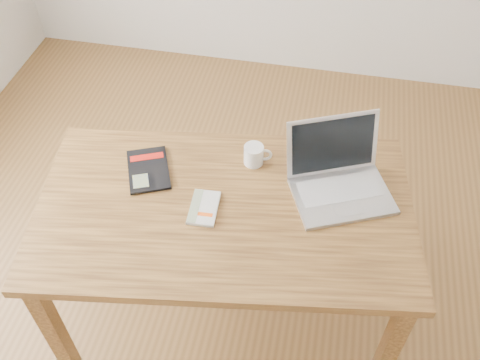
% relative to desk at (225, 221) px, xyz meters
% --- Properties ---
extents(room, '(4.04, 4.04, 2.70)m').
position_rel_desk_xyz_m(room, '(-0.01, 0.04, 0.69)').
color(room, brown).
rests_on(room, ground).
extents(desk, '(1.59, 1.05, 0.75)m').
position_rel_desk_xyz_m(desk, '(0.00, 0.00, 0.00)').
color(desk, brown).
rests_on(desk, ground).
extents(white_guidebook, '(0.12, 0.18, 0.02)m').
position_rel_desk_xyz_m(white_guidebook, '(-0.08, -0.03, 0.10)').
color(white_guidebook, beige).
rests_on(white_guidebook, desk).
extents(black_guidebook, '(0.25, 0.29, 0.01)m').
position_rel_desk_xyz_m(black_guidebook, '(-0.35, 0.13, 0.10)').
color(black_guidebook, black).
rests_on(black_guidebook, desk).
extents(laptop, '(0.48, 0.46, 0.26)m').
position_rel_desk_xyz_m(laptop, '(0.42, 0.19, 0.14)').
color(laptop, silver).
rests_on(laptop, desk).
extents(coffee_mug, '(0.12, 0.08, 0.09)m').
position_rel_desk_xyz_m(coffee_mug, '(0.07, 0.26, 0.14)').
color(coffee_mug, white).
rests_on(coffee_mug, desk).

